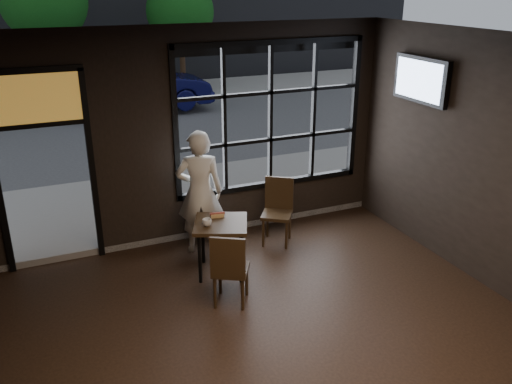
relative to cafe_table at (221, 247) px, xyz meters
name	(u,v)px	position (x,y,z in m)	size (l,w,h in m)	color
floor	(306,377)	(0.06, -2.32, -0.39)	(6.00, 7.00, 0.02)	black
ceiling	(319,52)	(0.06, -2.32, 2.83)	(6.00, 7.00, 0.02)	black
window_frame	(270,116)	(1.26, 1.18, 1.42)	(3.06, 0.12, 2.28)	black
stained_transom	(34,98)	(-2.04, 1.18, 1.97)	(1.20, 0.06, 0.70)	orange
street_asphalt	(69,63)	(0.06, 21.68, -0.40)	(60.00, 41.00, 0.04)	#545456
cafe_table	(221,247)	(0.00, 0.00, 0.00)	(0.69, 0.69, 0.75)	black
chair_near	(231,267)	(-0.14, -0.74, 0.11)	(0.42, 0.42, 0.97)	black
chair_window	(277,213)	(1.07, 0.51, 0.12)	(0.43, 0.43, 0.99)	black
man	(200,192)	(-0.05, 0.73, 0.54)	(0.67, 0.44, 1.83)	silver
hotdog	(217,215)	(0.02, 0.18, 0.40)	(0.20, 0.08, 0.06)	tan
cup	(207,222)	(-0.20, -0.03, 0.42)	(0.12, 0.12, 0.10)	silver
tv	(421,80)	(2.99, -0.09, 2.06)	(0.12, 1.09, 0.64)	black
navy_car	(139,87)	(1.02, 9.87, 0.42)	(1.46, 4.20, 1.38)	#090A35
tree_left	(43,0)	(-1.18, 12.34, 2.79)	(2.64, 2.64, 4.50)	#332114
tree_right	(180,12)	(3.08, 12.40, 2.35)	(2.27, 2.27, 3.87)	#332114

